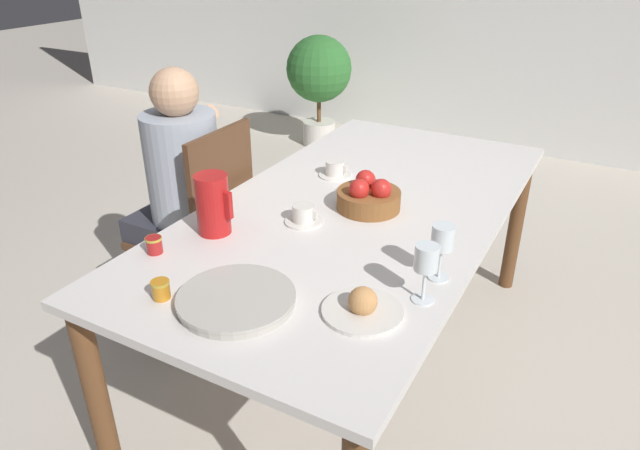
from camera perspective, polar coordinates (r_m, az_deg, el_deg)
The scene contains 15 objects.
ground_plane at distance 2.53m, azimuth 3.31°, elevation -13.40°, with size 20.00×20.00×0.00m, color beige.
dining_table at distance 2.16m, azimuth 3.77°, elevation -0.07°, with size 1.00×1.97×0.74m.
chair_person_side at distance 2.50m, azimuth -11.52°, elevation -0.38°, with size 0.42×0.42×0.97m.
person_seated at distance 2.46m, azimuth -13.90°, elevation 4.05°, with size 0.39×0.41×1.20m.
red_pitcher at distance 1.92m, azimuth -10.68°, elevation 2.10°, with size 0.14×0.11×0.21m.
wine_glass_water at distance 1.65m, azimuth 12.14°, elevation -1.49°, with size 0.07×0.07×0.17m.
wine_glass_juice at distance 1.54m, azimuth 10.58°, elevation -3.60°, with size 0.07×0.07×0.17m.
teacup_near_person at distance 1.98m, azimuth -1.65°, elevation 1.00°, with size 0.13×0.13×0.07m.
teacup_across at distance 2.38m, azimuth 1.51°, elevation 5.57°, with size 0.13×0.13×0.07m.
serving_tray at distance 1.58m, azimuth -8.36°, elevation -7.37°, with size 0.33×0.33×0.03m.
bread_plate at distance 1.53m, azimuth 4.28°, elevation -8.13°, with size 0.22×0.22×0.08m.
jam_jar_amber at distance 1.87m, azimuth -16.26°, elevation -1.85°, with size 0.05×0.05×0.05m.
jam_jar_red at distance 1.64m, azimuth -15.64°, elevation -6.15°, with size 0.05×0.05×0.05m.
fruit_bowl at distance 2.08m, azimuth 4.88°, elevation 2.87°, with size 0.23×0.23×0.13m.
potted_plant at distance 4.88m, azimuth -0.11°, elevation 14.77°, with size 0.54×0.54×0.92m.
Camera 1 is at (0.80, -1.75, 1.64)m, focal length 32.00 mm.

